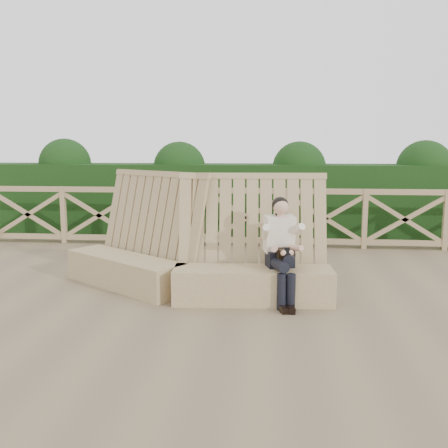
{
  "coord_description": "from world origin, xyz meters",
  "views": [
    {
      "loc": [
        0.47,
        -5.73,
        1.85
      ],
      "look_at": [
        -0.13,
        0.4,
        0.9
      ],
      "focal_mm": 40.0,
      "sensor_mm": 36.0,
      "label": 1
    }
  ],
  "objects": [
    {
      "name": "ground",
      "position": [
        0.0,
        0.0,
        0.0
      ],
      "size": [
        60.0,
        60.0,
        0.0
      ],
      "primitive_type": "plane",
      "color": "brown",
      "rests_on": "ground"
    },
    {
      "name": "bench",
      "position": [
        -0.6,
        0.43,
        0.39
      ],
      "size": [
        3.61,
        1.76,
        1.55
      ],
      "rotation": [
        0.0,
        0.0,
        -0.29
      ],
      "color": "#8A714F",
      "rests_on": "ground"
    },
    {
      "name": "woman",
      "position": [
        0.58,
        0.15,
        0.68
      ],
      "size": [
        0.44,
        0.79,
        1.26
      ],
      "rotation": [
        0.0,
        0.0,
        0.27
      ],
      "color": "black",
      "rests_on": "ground"
    },
    {
      "name": "guardrail",
      "position": [
        0.0,
        3.5,
        0.55
      ],
      "size": [
        10.1,
        0.09,
        1.1
      ],
      "color": "#998359",
      "rests_on": "ground"
    },
    {
      "name": "hedge",
      "position": [
        0.0,
        4.7,
        0.75
      ],
      "size": [
        12.0,
        1.2,
        1.5
      ],
      "primitive_type": "cube",
      "color": "black",
      "rests_on": "ground"
    }
  ]
}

